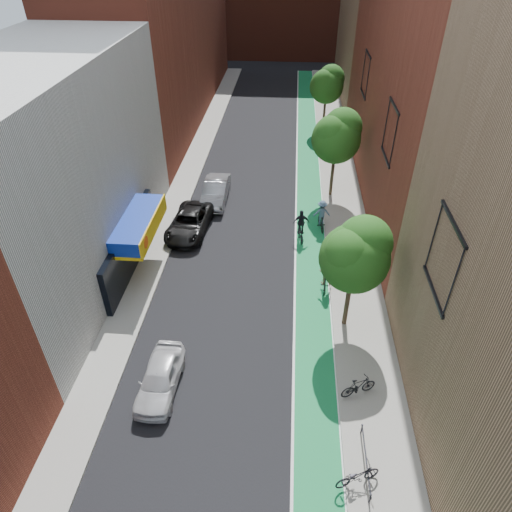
% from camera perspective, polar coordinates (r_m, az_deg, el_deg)
% --- Properties ---
extents(bike_lane, '(2.00, 68.00, 0.01)m').
position_cam_1_polar(bike_lane, '(37.69, 6.61, 9.06)').
color(bike_lane, '#157B4B').
rests_on(bike_lane, ground).
extents(sidewalk_left, '(2.00, 68.00, 0.15)m').
position_cam_1_polar(sidewalk_left, '(38.53, -8.60, 9.65)').
color(sidewalk_left, gray).
rests_on(sidewalk_left, ground).
extents(sidewalk_right, '(3.00, 68.00, 0.15)m').
position_cam_1_polar(sidewalk_right, '(37.86, 10.44, 8.93)').
color(sidewalk_right, gray).
rests_on(sidewalk_right, ground).
extents(building_left_white, '(8.00, 20.00, 12.00)m').
position_cam_1_polar(building_left_white, '(27.66, -25.14, 9.01)').
color(building_left_white, silver).
rests_on(building_left_white, ground).
extents(building_right_mid_red, '(8.00, 28.00, 22.00)m').
position_cam_1_polar(building_right_mid_red, '(35.41, 22.28, 24.00)').
color(building_right_mid_red, maroon).
rests_on(building_right_mid_red, ground).
extents(building_right_far_tan, '(8.00, 20.00, 18.00)m').
position_cam_1_polar(building_right_far_tan, '(58.87, 15.68, 27.34)').
color(building_right_far_tan, '#8C6B4C').
rests_on(building_right_far_tan, ground).
extents(tree_near, '(3.40, 3.36, 6.42)m').
position_cam_1_polar(tree_near, '(21.81, 12.39, 0.31)').
color(tree_near, '#332619').
rests_on(tree_near, ground).
extents(tree_mid, '(3.55, 3.53, 6.74)m').
position_cam_1_polar(tree_mid, '(34.00, 10.11, 14.67)').
color(tree_mid, '#332619').
rests_on(tree_mid, ground).
extents(tree_far, '(3.30, 3.25, 6.21)m').
position_cam_1_polar(tree_far, '(47.37, 8.90, 20.52)').
color(tree_far, '#332619').
rests_on(tree_far, ground).
extents(parked_car_white, '(1.71, 4.08, 1.38)m').
position_cam_1_polar(parked_car_white, '(21.57, -11.92, -14.69)').
color(parked_car_white, silver).
rests_on(parked_car_white, ground).
extents(parked_car_black, '(2.83, 5.41, 1.45)m').
position_cam_1_polar(parked_car_black, '(31.20, -8.34, 4.15)').
color(parked_car_black, black).
rests_on(parked_car_black, ground).
extents(parked_car_silver, '(1.72, 4.86, 1.60)m').
position_cam_1_polar(parked_car_silver, '(34.67, -5.06, 8.06)').
color(parked_car_silver, gray).
rests_on(parked_car_silver, ground).
extents(cyclist_lane_near, '(0.85, 1.76, 1.99)m').
position_cam_1_polar(cyclist_lane_near, '(26.27, 8.68, -2.63)').
color(cyclist_lane_near, black).
rests_on(cyclist_lane_near, ground).
extents(cyclist_lane_mid, '(1.08, 1.96, 2.12)m').
position_cam_1_polar(cyclist_lane_mid, '(30.30, 5.63, 3.43)').
color(cyclist_lane_mid, black).
rests_on(cyclist_lane_mid, ground).
extents(cyclist_lane_far, '(1.23, 1.81, 2.11)m').
position_cam_1_polar(cyclist_lane_far, '(31.46, 8.19, 4.91)').
color(cyclist_lane_far, black).
rests_on(cyclist_lane_far, ground).
extents(parked_bike_mid, '(1.75, 1.13, 1.02)m').
position_cam_1_polar(parked_bike_mid, '(21.37, 12.70, -15.63)').
color(parked_bike_mid, black).
rests_on(parked_bike_mid, sidewalk_right).
extents(parked_bike_far, '(1.90, 1.28, 0.95)m').
position_cam_1_polar(parked_bike_far, '(19.14, 12.58, -25.23)').
color(parked_bike_far, black).
rests_on(parked_bike_far, sidewalk_right).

